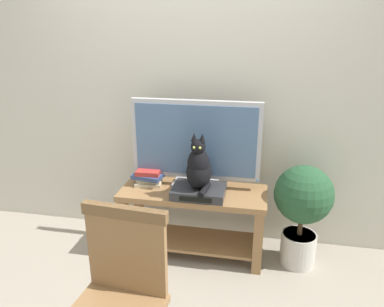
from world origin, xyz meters
The scene contains 9 objects.
ground_plane centered at (0.00, 0.00, 0.00)m, with size 12.00×12.00×0.00m, color gray.
back_wall centered at (0.00, 0.88, 1.40)m, with size 7.00×0.12×2.80m, color beige.
tv_stand centered at (0.06, 0.49, 0.37)m, with size 1.14×0.45×0.56m.
tv centered at (0.06, 0.59, 0.92)m, with size 1.01×0.20×0.70m.
media_box centered at (0.12, 0.42, 0.59)m, with size 0.40×0.30×0.07m.
cat centered at (0.12, 0.40, 0.79)m, with size 0.19×0.32×0.43m.
wooden_chair centered at (-0.08, -0.72, 0.55)m, with size 0.47×0.47×0.96m.
book_stack centered at (-0.32, 0.54, 0.62)m, with size 0.26×0.20×0.13m.
potted_plant centered at (0.89, 0.50, 0.51)m, with size 0.44×0.44×0.81m.
Camera 1 is at (0.55, -2.07, 1.77)m, focal length 34.18 mm.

